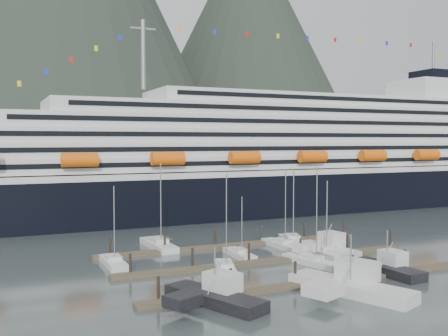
{
  "coord_description": "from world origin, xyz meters",
  "views": [
    {
      "loc": [
        -42.92,
        -65.02,
        18.27
      ],
      "look_at": [
        -4.1,
        22.0,
        13.28
      ],
      "focal_mm": 42.0,
      "sensor_mm": 36.0,
      "label": 1
    }
  ],
  "objects_px": {
    "sailboat_c": "(240,255)",
    "trawler_d": "(386,268)",
    "trawler_c": "(350,286)",
    "sailboat_b": "(226,269)",
    "trawler_e": "(326,249)",
    "sailboat_e": "(159,246)",
    "sailboat_f": "(292,242)",
    "trawler_a": "(214,297)",
    "sailboat_a": "(113,263)",
    "sailboat_g": "(282,245)",
    "sailboat_h": "(323,253)",
    "sailboat_d": "(311,262)",
    "cruise_ship": "(291,164)"
  },
  "relations": [
    {
      "from": "sailboat_c",
      "to": "sailboat_e",
      "type": "xyz_separation_m",
      "value": [
        -9.64,
        11.7,
        0.06
      ]
    },
    {
      "from": "cruise_ship",
      "to": "sailboat_g",
      "type": "distance_m",
      "value": 52.63
    },
    {
      "from": "sailboat_g",
      "to": "sailboat_e",
      "type": "bearing_deg",
      "value": 63.77
    },
    {
      "from": "trawler_c",
      "to": "trawler_d",
      "type": "height_order",
      "value": "trawler_c"
    },
    {
      "from": "sailboat_c",
      "to": "trawler_d",
      "type": "relative_size",
      "value": 0.88
    },
    {
      "from": "sailboat_e",
      "to": "trawler_d",
      "type": "relative_size",
      "value": 1.33
    },
    {
      "from": "trawler_d",
      "to": "sailboat_a",
      "type": "bearing_deg",
      "value": 52.96
    },
    {
      "from": "sailboat_b",
      "to": "trawler_a",
      "type": "bearing_deg",
      "value": 168.25
    },
    {
      "from": "sailboat_c",
      "to": "trawler_a",
      "type": "height_order",
      "value": "sailboat_c"
    },
    {
      "from": "sailboat_g",
      "to": "sailboat_h",
      "type": "relative_size",
      "value": 1.1
    },
    {
      "from": "cruise_ship",
      "to": "sailboat_g",
      "type": "relative_size",
      "value": 15.26
    },
    {
      "from": "trawler_a",
      "to": "trawler_e",
      "type": "xyz_separation_m",
      "value": [
        26.18,
        16.03,
        0.04
      ]
    },
    {
      "from": "sailboat_f",
      "to": "trawler_d",
      "type": "xyz_separation_m",
      "value": [
        1.05,
        -22.8,
        0.42
      ]
    },
    {
      "from": "sailboat_g",
      "to": "trawler_d",
      "type": "xyz_separation_m",
      "value": [
        3.97,
        -21.26,
        0.45
      ]
    },
    {
      "from": "sailboat_a",
      "to": "sailboat_f",
      "type": "relative_size",
      "value": 0.87
    },
    {
      "from": "sailboat_f",
      "to": "sailboat_h",
      "type": "xyz_separation_m",
      "value": [
        -0.18,
        -9.66,
        -0.02
      ]
    },
    {
      "from": "sailboat_g",
      "to": "trawler_a",
      "type": "xyz_separation_m",
      "value": [
        -22.75,
        -23.89,
        0.49
      ]
    },
    {
      "from": "sailboat_b",
      "to": "sailboat_g",
      "type": "xyz_separation_m",
      "value": [
        15.68,
        11.38,
        -0.01
      ]
    },
    {
      "from": "trawler_a",
      "to": "cruise_ship",
      "type": "bearing_deg",
      "value": -60.64
    },
    {
      "from": "trawler_c",
      "to": "sailboat_b",
      "type": "bearing_deg",
      "value": 8.6
    },
    {
      "from": "sailboat_f",
      "to": "trawler_e",
      "type": "distance_m",
      "value": 9.43
    },
    {
      "from": "sailboat_f",
      "to": "trawler_a",
      "type": "distance_m",
      "value": 36.14
    },
    {
      "from": "sailboat_g",
      "to": "trawler_e",
      "type": "xyz_separation_m",
      "value": [
        3.43,
        -7.86,
        0.53
      ]
    },
    {
      "from": "trawler_a",
      "to": "trawler_e",
      "type": "height_order",
      "value": "trawler_e"
    },
    {
      "from": "sailboat_d",
      "to": "trawler_a",
      "type": "relative_size",
      "value": 1.15
    },
    {
      "from": "sailboat_d",
      "to": "sailboat_g",
      "type": "height_order",
      "value": "sailboat_d"
    },
    {
      "from": "sailboat_d",
      "to": "trawler_a",
      "type": "height_order",
      "value": "sailboat_d"
    },
    {
      "from": "cruise_ship",
      "to": "trawler_d",
      "type": "height_order",
      "value": "cruise_ship"
    },
    {
      "from": "sailboat_d",
      "to": "sailboat_b",
      "type": "bearing_deg",
      "value": 73.29
    },
    {
      "from": "trawler_c",
      "to": "trawler_e",
      "type": "bearing_deg",
      "value": -49.64
    },
    {
      "from": "sailboat_b",
      "to": "cruise_ship",
      "type": "bearing_deg",
      "value": -20.87
    },
    {
      "from": "sailboat_d",
      "to": "sailboat_h",
      "type": "height_order",
      "value": "sailboat_d"
    },
    {
      "from": "sailboat_b",
      "to": "trawler_a",
      "type": "distance_m",
      "value": 14.38
    },
    {
      "from": "sailboat_e",
      "to": "sailboat_g",
      "type": "relative_size",
      "value": 1.1
    },
    {
      "from": "sailboat_f",
      "to": "sailboat_g",
      "type": "height_order",
      "value": "sailboat_f"
    },
    {
      "from": "sailboat_f",
      "to": "trawler_d",
      "type": "bearing_deg",
      "value": -158.17
    },
    {
      "from": "sailboat_b",
      "to": "trawler_d",
      "type": "distance_m",
      "value": 22.0
    },
    {
      "from": "cruise_ship",
      "to": "sailboat_c",
      "type": "relative_size",
      "value": 21.07
    },
    {
      "from": "sailboat_f",
      "to": "trawler_a",
      "type": "bearing_deg",
      "value": 153.91
    },
    {
      "from": "trawler_e",
      "to": "sailboat_e",
      "type": "bearing_deg",
      "value": 45.37
    },
    {
      "from": "sailboat_g",
      "to": "trawler_a",
      "type": "height_order",
      "value": "sailboat_g"
    },
    {
      "from": "sailboat_f",
      "to": "sailboat_h",
      "type": "height_order",
      "value": "sailboat_f"
    },
    {
      "from": "sailboat_b",
      "to": "sailboat_d",
      "type": "relative_size",
      "value": 0.93
    },
    {
      "from": "sailboat_a",
      "to": "trawler_a",
      "type": "xyz_separation_m",
      "value": [
        6.33,
        -22.78,
        0.49
      ]
    },
    {
      "from": "sailboat_h",
      "to": "trawler_a",
      "type": "height_order",
      "value": "sailboat_h"
    },
    {
      "from": "sailboat_b",
      "to": "sailboat_e",
      "type": "bearing_deg",
      "value": 28.4
    },
    {
      "from": "sailboat_e",
      "to": "sailboat_d",
      "type": "bearing_deg",
      "value": -143.48
    },
    {
      "from": "sailboat_b",
      "to": "sailboat_d",
      "type": "distance_m",
      "value": 13.46
    },
    {
      "from": "sailboat_g",
      "to": "trawler_e",
      "type": "bearing_deg",
      "value": -159.76
    },
    {
      "from": "trawler_c",
      "to": "trawler_d",
      "type": "bearing_deg",
      "value": -83.84
    }
  ]
}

